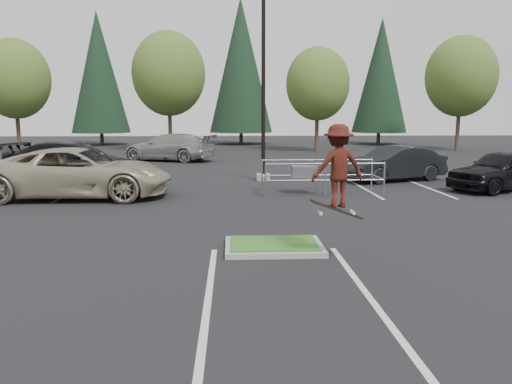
{
  "coord_description": "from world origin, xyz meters",
  "views": [
    {
      "loc": [
        -0.93,
        -10.96,
        3.04
      ],
      "look_at": [
        -0.34,
        1.5,
        1.09
      ],
      "focal_mm": 35.0,
      "sensor_mm": 36.0,
      "label": 1
    }
  ],
  "objects_px": {
    "light_pole": "(263,80)",
    "conif_b": "(241,66)",
    "decid_a": "(15,81)",
    "car_l_black": "(73,163)",
    "skateboarder": "(338,167)",
    "car_far_silver": "(170,147)",
    "conif_a": "(99,72)",
    "decid_b": "(169,76)",
    "car_r_black": "(504,170)",
    "decid_d": "(460,79)",
    "car_r_charc": "(394,163)",
    "cart_corral": "(308,173)",
    "conif_c": "(381,76)",
    "decid_c": "(317,86)",
    "car_l_tan": "(80,173)"
  },
  "relations": [
    {
      "from": "light_pole",
      "to": "conif_b",
      "type": "height_order",
      "value": "conif_b"
    },
    {
      "from": "decid_a",
      "to": "car_l_black",
      "type": "distance_m",
      "value": 21.58
    },
    {
      "from": "skateboarder",
      "to": "car_far_silver",
      "type": "relative_size",
      "value": 0.32
    },
    {
      "from": "car_far_silver",
      "to": "conif_a",
      "type": "bearing_deg",
      "value": -131.15
    },
    {
      "from": "conif_b",
      "to": "decid_a",
      "type": "bearing_deg",
      "value": -149.83
    },
    {
      "from": "car_far_silver",
      "to": "decid_b",
      "type": "bearing_deg",
      "value": -150.97
    },
    {
      "from": "decid_b",
      "to": "car_l_black",
      "type": "bearing_deg",
      "value": -95.97
    },
    {
      "from": "car_l_black",
      "to": "car_r_black",
      "type": "distance_m",
      "value": 18.26
    },
    {
      "from": "decid_d",
      "to": "car_r_charc",
      "type": "xyz_separation_m",
      "value": [
        -11.49,
        -18.83,
        -5.11
      ]
    },
    {
      "from": "cart_corral",
      "to": "decid_a",
      "type": "bearing_deg",
      "value": 130.99
    },
    {
      "from": "decid_b",
      "to": "decid_a",
      "type": "bearing_deg",
      "value": -177.61
    },
    {
      "from": "decid_a",
      "to": "conif_c",
      "type": "bearing_deg",
      "value": 16.48
    },
    {
      "from": "conif_a",
      "to": "conif_b",
      "type": "distance_m",
      "value": 14.03
    },
    {
      "from": "car_far_silver",
      "to": "light_pole",
      "type": "bearing_deg",
      "value": 51.1
    },
    {
      "from": "decid_c",
      "to": "conif_c",
      "type": "distance_m",
      "value": 12.65
    },
    {
      "from": "conif_b",
      "to": "car_r_black",
      "type": "distance_m",
      "value": 34.3
    },
    {
      "from": "decid_d",
      "to": "conif_b",
      "type": "xyz_separation_m",
      "value": [
        -17.99,
        10.17,
        1.94
      ]
    },
    {
      "from": "light_pole",
      "to": "conif_a",
      "type": "relative_size",
      "value": 0.78
    },
    {
      "from": "decid_b",
      "to": "skateboarder",
      "type": "distance_m",
      "value": 32.6
    },
    {
      "from": "conif_a",
      "to": "car_r_charc",
      "type": "bearing_deg",
      "value": -54.27
    },
    {
      "from": "skateboarder",
      "to": "decid_a",
      "type": "bearing_deg",
      "value": -70.26
    },
    {
      "from": "decid_b",
      "to": "decid_c",
      "type": "bearing_deg",
      "value": -3.34
    },
    {
      "from": "decid_d",
      "to": "conif_b",
      "type": "bearing_deg",
      "value": 150.53
    },
    {
      "from": "cart_corral",
      "to": "skateboarder",
      "type": "height_order",
      "value": "skateboarder"
    },
    {
      "from": "conif_c",
      "to": "car_r_charc",
      "type": "distance_m",
      "value": 29.61
    },
    {
      "from": "skateboarder",
      "to": "car_l_black",
      "type": "height_order",
      "value": "skateboarder"
    },
    {
      "from": "decid_a",
      "to": "car_l_tan",
      "type": "distance_m",
      "value": 25.81
    },
    {
      "from": "conif_a",
      "to": "car_far_silver",
      "type": "distance_m",
      "value": 21.06
    },
    {
      "from": "decid_a",
      "to": "conif_a",
      "type": "xyz_separation_m",
      "value": [
        4.01,
        9.97,
        1.52
      ]
    },
    {
      "from": "decid_d",
      "to": "cart_corral",
      "type": "height_order",
      "value": "decid_d"
    },
    {
      "from": "car_l_tan",
      "to": "car_l_black",
      "type": "distance_m",
      "value": 4.36
    },
    {
      "from": "conif_a",
      "to": "conif_b",
      "type": "relative_size",
      "value": 0.9
    },
    {
      "from": "decid_a",
      "to": "conif_c",
      "type": "distance_m",
      "value": 33.4
    },
    {
      "from": "conif_c",
      "to": "car_l_tan",
      "type": "height_order",
      "value": "conif_c"
    },
    {
      "from": "skateboarder",
      "to": "car_r_charc",
      "type": "height_order",
      "value": "skateboarder"
    },
    {
      "from": "decid_a",
      "to": "light_pole",
      "type": "bearing_deg",
      "value": -44.25
    },
    {
      "from": "cart_corral",
      "to": "car_r_black",
      "type": "bearing_deg",
      "value": 2.09
    },
    {
      "from": "conif_a",
      "to": "car_r_black",
      "type": "bearing_deg",
      "value": -52.74
    },
    {
      "from": "conif_c",
      "to": "conif_a",
      "type": "bearing_deg",
      "value": 178.98
    },
    {
      "from": "cart_corral",
      "to": "car_r_charc",
      "type": "xyz_separation_m",
      "value": [
        4.51,
        3.51,
        -0.01
      ]
    },
    {
      "from": "decid_c",
      "to": "cart_corral",
      "type": "bearing_deg",
      "value": -100.38
    },
    {
      "from": "conif_a",
      "to": "car_l_tan",
      "type": "height_order",
      "value": "conif_a"
    },
    {
      "from": "decid_c",
      "to": "car_l_black",
      "type": "relative_size",
      "value": 1.34
    },
    {
      "from": "decid_a",
      "to": "car_r_black",
      "type": "distance_m",
      "value": 35.68
    },
    {
      "from": "decid_a",
      "to": "decid_b",
      "type": "distance_m",
      "value": 12.02
    },
    {
      "from": "conif_c",
      "to": "decid_c",
      "type": "bearing_deg",
      "value": -129.64
    },
    {
      "from": "light_pole",
      "to": "car_l_tan",
      "type": "bearing_deg",
      "value": -146.7
    },
    {
      "from": "car_l_tan",
      "to": "decid_d",
      "type": "bearing_deg",
      "value": -46.66
    },
    {
      "from": "decid_c",
      "to": "car_l_tan",
      "type": "height_order",
      "value": "decid_c"
    },
    {
      "from": "conif_b",
      "to": "conif_a",
      "type": "bearing_deg",
      "value": -177.95
    }
  ]
}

